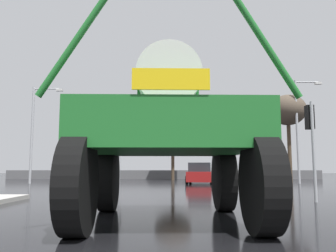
{
  "coord_description": "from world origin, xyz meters",
  "views": [
    {
      "loc": [
        1.12,
        -1.7,
        1.14
      ],
      "look_at": [
        0.95,
        9.03,
        2.42
      ],
      "focal_mm": 37.65,
      "sensor_mm": 36.0,
      "label": 1
    }
  ],
  "objects": [
    {
      "name": "oversize_sprayer",
      "position": [
        0.99,
        6.11,
        1.86
      ],
      "size": [
        4.58,
        5.43,
        4.38
      ],
      "rotation": [
        0.0,
        0.0,
        1.61
      ],
      "color": "black",
      "rests_on": "ground"
    },
    {
      "name": "streetlight_far_left",
      "position": [
        -9.25,
        24.26,
        4.11
      ],
      "size": [
        2.29,
        0.24,
        7.24
      ],
      "color": "#A8AAAF",
      "rests_on": "ground"
    },
    {
      "name": "traffic_signal_far_left",
      "position": [
        -3.03,
        25.55,
        2.49
      ],
      "size": [
        0.24,
        0.55,
        3.42
      ],
      "color": "#A8AAAF",
      "rests_on": "ground"
    },
    {
      "name": "traffic_signal_far_right",
      "position": [
        -5.51,
        25.55,
        2.52
      ],
      "size": [
        0.24,
        0.55,
        3.45
      ],
      "color": "#A8AAAF",
      "rests_on": "ground"
    },
    {
      "name": "roadside_barrier",
      "position": [
        0.0,
        35.24,
        0.45
      ],
      "size": [
        32.88,
        0.24,
        0.9
      ],
      "primitive_type": "cube",
      "color": "#59595B",
      "rests_on": "ground"
    },
    {
      "name": "traffic_signal_near_right",
      "position": [
        5.89,
        10.53,
        2.49
      ],
      "size": [
        0.24,
        0.54,
        3.42
      ],
      "color": "#A8AAAF",
      "rests_on": "ground"
    },
    {
      "name": "ground_plane",
      "position": [
        0.0,
        18.0,
        0.0
      ],
      "size": [
        120.0,
        120.0,
        0.0
      ],
      "primitive_type": "plane",
      "color": "black"
    },
    {
      "name": "sedan_ahead",
      "position": [
        3.06,
        24.28,
        0.71
      ],
      "size": [
        2.31,
        4.29,
        1.52
      ],
      "rotation": [
        0.0,
        0.0,
        1.44
      ],
      "color": "maroon",
      "rests_on": "ground"
    },
    {
      "name": "streetlight_far_right",
      "position": [
        10.51,
        24.51,
        4.34
      ],
      "size": [
        2.08,
        0.24,
        7.75
      ],
      "color": "#A8AAAF",
      "rests_on": "ground"
    },
    {
      "name": "bare_tree_far_center",
      "position": [
        1.04,
        32.25,
        4.64
      ],
      "size": [
        3.54,
        3.54,
        6.18
      ],
      "color": "#473828",
      "rests_on": "ground"
    },
    {
      "name": "bare_tree_right",
      "position": [
        10.1,
        25.71,
        5.59
      ],
      "size": [
        2.82,
        2.82,
        6.86
      ],
      "color": "#473828",
      "rests_on": "ground"
    }
  ]
}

